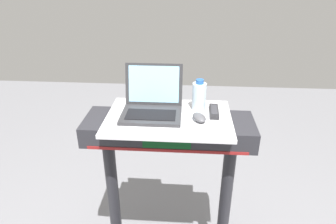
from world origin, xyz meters
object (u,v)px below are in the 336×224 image
at_px(water_bottle, 199,96).
at_px(tv_remote, 214,111).
at_px(laptop, 152,104).
at_px(computer_mouse, 199,117).

relative_size(water_bottle, tv_remote, 1.08).
height_order(laptop, tv_remote, laptop).
bearing_deg(laptop, water_bottle, 10.13).
distance_m(computer_mouse, water_bottle, 0.14).
distance_m(laptop, tv_remote, 0.33).
bearing_deg(tv_remote, laptop, -176.83).
xyz_separation_m(computer_mouse, tv_remote, (0.08, 0.09, -0.01)).
bearing_deg(laptop, tv_remote, 0.67).
bearing_deg(tv_remote, computer_mouse, -132.37).
xyz_separation_m(laptop, water_bottle, (0.25, 0.06, 0.03)).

